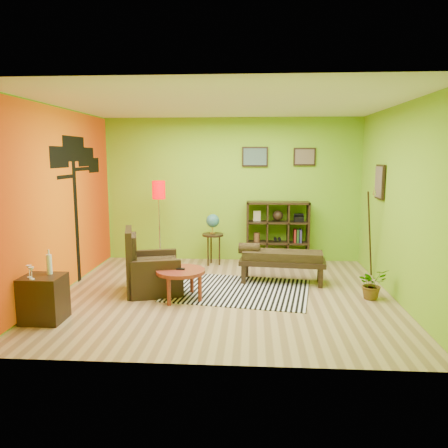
# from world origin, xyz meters

# --- Properties ---
(ground) EXTENTS (5.00, 5.00, 0.00)m
(ground) POSITION_xyz_m (0.00, 0.00, 0.00)
(ground) COLOR tan
(ground) RESTS_ON ground
(room_shell) EXTENTS (5.04, 4.54, 2.82)m
(room_shell) POSITION_xyz_m (-0.09, 0.01, 1.80)
(room_shell) COLOR #81C221
(room_shell) RESTS_ON ground
(zebra_rug) EXTENTS (2.34, 1.89, 0.01)m
(zebra_rug) POSITION_xyz_m (0.21, 0.20, 0.01)
(zebra_rug) COLOR white
(zebra_rug) RESTS_ON ground
(coffee_table) EXTENTS (0.71, 0.71, 0.46)m
(coffee_table) POSITION_xyz_m (-0.62, -0.24, 0.38)
(coffee_table) COLOR maroon
(coffee_table) RESTS_ON ground
(armchair) EXTENTS (0.99, 0.99, 0.99)m
(armchair) POSITION_xyz_m (-1.14, 0.06, 0.30)
(armchair) COLOR black
(armchair) RESTS_ON ground
(side_cabinet) EXTENTS (0.50, 0.45, 0.90)m
(side_cabinet) POSITION_xyz_m (-2.20, -1.21, 0.30)
(side_cabinet) COLOR black
(side_cabinet) RESTS_ON ground
(floor_lamp) EXTENTS (0.24, 0.24, 1.61)m
(floor_lamp) POSITION_xyz_m (-1.31, 1.59, 1.31)
(floor_lamp) COLOR silver
(floor_lamp) RESTS_ON ground
(globe_table) EXTENTS (0.40, 0.40, 0.98)m
(globe_table) POSITION_xyz_m (-0.34, 1.80, 0.74)
(globe_table) COLOR black
(globe_table) RESTS_ON ground
(cube_shelf) EXTENTS (1.20, 0.35, 1.20)m
(cube_shelf) POSITION_xyz_m (0.91, 2.03, 0.60)
(cube_shelf) COLOR black
(cube_shelf) RESTS_ON ground
(bench) EXTENTS (1.44, 0.63, 0.64)m
(bench) POSITION_xyz_m (0.87, 0.70, 0.41)
(bench) COLOR black
(bench) RESTS_ON ground
(potted_plant) EXTENTS (0.56, 0.58, 0.35)m
(potted_plant) POSITION_xyz_m (2.16, -0.05, 0.18)
(potted_plant) COLOR #26661E
(potted_plant) RESTS_ON ground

